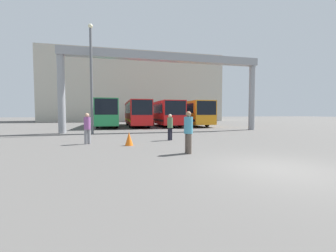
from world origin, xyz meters
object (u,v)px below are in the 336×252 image
Objects in this scene: pedestrian_near_center at (188,131)px; bus_slot_2 at (165,112)px; traffic_cone at (129,139)px; lamp_post at (91,75)px; bus_slot_3 at (190,112)px; pedestrian_far_center at (87,128)px; bus_slot_0 at (108,112)px; bus_slot_1 at (137,112)px; pedestrian_near_left at (170,126)px.

bus_slot_2 is at bearing -22.73° from pedestrian_near_center.
bus_slot_2 reaches higher than traffic_cone.
lamp_post reaches higher than bus_slot_2.
pedestrian_far_center is (-11.72, -16.29, -0.94)m from bus_slot_3.
pedestrian_near_center is (-7.28, -20.35, -0.90)m from bus_slot_3.
bus_slot_0 is at bearing 171.60° from bus_slot_2.
lamp_post is at bearing -95.19° from bus_slot_0.
bus_slot_1 is at bearing 82.94° from traffic_cone.
pedestrian_near_left is (-6.89, -15.71, -0.97)m from bus_slot_3.
bus_slot_3 is 17.18m from pedestrian_near_left.
pedestrian_near_center is 3.76m from traffic_cone.
pedestrian_near_left is (-3.22, -15.28, -0.96)m from bus_slot_2.
bus_slot_1 is 1.07× the size of bus_slot_3.
bus_slot_0 reaches higher than bus_slot_1.
pedestrian_near_center is at bearing 115.49° from pedestrian_far_center.
pedestrian_near_center is 4.67m from pedestrian_near_left.
pedestrian_near_left is 2.33× the size of traffic_cone.
bus_slot_1 is 18.00m from traffic_cone.
pedestrian_far_center reaches higher than pedestrian_near_left.
bus_slot_2 is 13.13m from lamp_post.
traffic_cone is (-2.20, -17.80, -1.50)m from bus_slot_1.
pedestrian_near_center is (0.06, -20.75, -0.91)m from bus_slot_1.
bus_slot_2 is (3.67, -0.82, -0.02)m from bus_slot_1.
bus_slot_2 is 1.16× the size of lamp_post.
bus_slot_1 is at bearing -126.69° from pedestrian_far_center.
bus_slot_1 is 16.77× the size of traffic_cone.
pedestrian_far_center is at bearing -26.56° from pedestrian_near_left.
bus_slot_0 is 16.90m from pedestrian_near_left.
bus_slot_3 is 15.98m from lamp_post.
bus_slot_3 is 6.71× the size of pedestrian_near_left.
bus_slot_1 is 1.16× the size of bus_slot_2.
bus_slot_1 reaches higher than pedestrian_near_center.
bus_slot_0 is 11.22m from lamp_post.
lamp_post is at bearing 12.32° from pedestrian_near_center.
bus_slot_0 reaches higher than pedestrian_near_left.
traffic_cone is (-5.87, -16.97, -1.48)m from bus_slot_2.
pedestrian_far_center is at bearing 152.77° from traffic_cone.
bus_slot_2 reaches higher than pedestrian_near_left.
lamp_post is (-4.65, -10.55, 2.90)m from bus_slot_1.
bus_slot_3 is 15.65× the size of traffic_cone.
pedestrian_near_center is 11.86m from lamp_post.
pedestrian_near_center reaches higher than traffic_cone.
bus_slot_2 is at bearing 49.46° from lamp_post.
bus_slot_3 is at bearing -32.14° from pedestrian_near_center.
pedestrian_near_center is at bearing 51.81° from pedestrian_near_left.
bus_slot_2 reaches higher than pedestrian_far_center.
bus_slot_1 is 1.34× the size of lamp_post.
lamp_post is (-11.99, -10.16, 2.90)m from bus_slot_3.
bus_slot_1 is 16.14m from pedestrian_near_left.
lamp_post is at bearing -113.79° from bus_slot_1.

